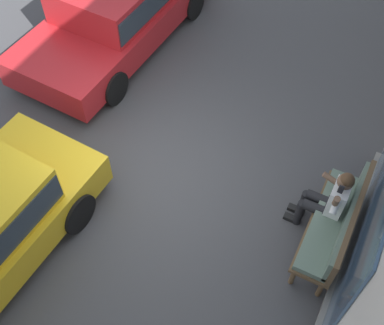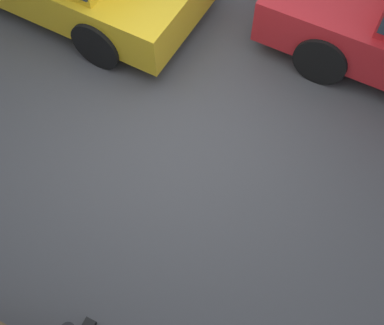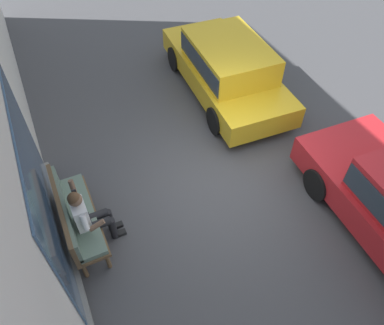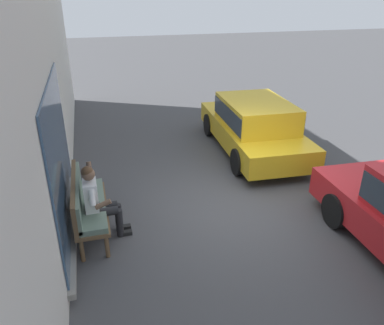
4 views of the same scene
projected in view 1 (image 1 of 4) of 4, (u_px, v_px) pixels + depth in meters
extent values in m
plane|color=#424244|center=(153.00, 176.00, 7.78)|extent=(60.00, 60.00, 0.00)
cube|color=#385170|center=(378.00, 197.00, 5.82)|extent=(3.40, 0.03, 2.50)
cube|color=gray|center=(348.00, 244.00, 6.84)|extent=(3.60, 0.12, 0.10)
cylinder|color=brown|center=(321.00, 288.00, 6.42)|extent=(0.07, 0.07, 0.42)
cylinder|color=brown|center=(354.00, 195.00, 7.30)|extent=(0.07, 0.07, 0.42)
cylinder|color=brown|center=(293.00, 276.00, 6.53)|extent=(0.07, 0.07, 0.42)
cylinder|color=brown|center=(330.00, 186.00, 7.41)|extent=(0.07, 0.07, 0.42)
cube|color=brown|center=(329.00, 225.00, 6.72)|extent=(1.81, 0.55, 0.06)
cube|color=slate|center=(330.00, 222.00, 6.66)|extent=(1.75, 0.49, 0.10)
cube|color=brown|center=(351.00, 221.00, 6.42)|extent=(1.81, 0.07, 0.55)
cube|color=slate|center=(347.00, 219.00, 6.43)|extent=(1.75, 0.06, 0.47)
cylinder|color=black|center=(317.00, 209.00, 6.79)|extent=(0.15, 0.42, 0.15)
cylinder|color=black|center=(299.00, 213.00, 7.06)|extent=(0.12, 0.12, 0.53)
cube|color=black|center=(291.00, 218.00, 7.26)|extent=(0.10, 0.24, 0.07)
cylinder|color=black|center=(321.00, 199.00, 6.89)|extent=(0.15, 0.42, 0.15)
cylinder|color=black|center=(303.00, 203.00, 7.16)|extent=(0.12, 0.12, 0.53)
cube|color=black|center=(295.00, 209.00, 7.36)|extent=(0.10, 0.24, 0.07)
cube|color=black|center=(333.00, 210.00, 6.78)|extent=(0.34, 0.24, 0.14)
cube|color=silver|center=(338.00, 199.00, 6.56)|extent=(0.38, 0.22, 0.56)
sphere|color=brown|center=(346.00, 182.00, 6.22)|extent=(0.22, 0.22, 0.22)
sphere|color=#4C331E|center=(347.00, 180.00, 6.19)|extent=(0.20, 0.20, 0.20)
cylinder|color=silver|center=(343.00, 181.00, 6.60)|extent=(0.20, 0.10, 0.28)
cylinder|color=brown|center=(331.00, 179.00, 6.77)|extent=(0.08, 0.27, 0.17)
cylinder|color=silver|center=(336.00, 205.00, 6.29)|extent=(0.25, 0.10, 0.22)
cylinder|color=brown|center=(336.00, 201.00, 6.10)|extent=(0.16, 0.08, 0.25)
cube|color=#232328|center=(341.00, 189.00, 6.16)|extent=(0.02, 0.07, 0.15)
cube|color=red|center=(117.00, 20.00, 9.38)|extent=(4.66, 2.10, 0.55)
cylinder|color=black|center=(114.00, 88.00, 8.53)|extent=(0.64, 0.21, 0.63)
cylinder|color=black|center=(36.00, 54.00, 9.07)|extent=(0.64, 0.21, 0.63)
cylinder|color=black|center=(193.00, 4.00, 10.01)|extent=(0.64, 0.21, 0.63)
cylinder|color=black|center=(77.00, 213.00, 6.99)|extent=(0.64, 0.22, 0.64)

